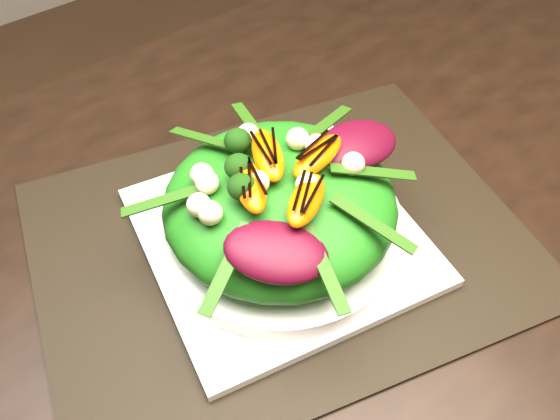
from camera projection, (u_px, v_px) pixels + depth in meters
dining_table at (432, 222)px, 0.62m from camera, size 1.60×0.90×0.75m
placemat at (280, 240)px, 0.58m from camera, size 0.53×0.46×0.00m
plate_base at (280, 235)px, 0.57m from camera, size 0.29×0.29×0.01m
salad_bowl at (280, 227)px, 0.56m from camera, size 0.24×0.24×0.02m
lettuce_mound at (280, 203)px, 0.54m from camera, size 0.28×0.28×0.07m
radicchio_leaf at (357, 144)px, 0.54m from camera, size 0.09×0.06×0.02m
orange_segment at (252, 175)px, 0.50m from camera, size 0.07×0.04×0.02m
broccoli_floret at (201, 173)px, 0.50m from camera, size 0.04×0.04×0.03m
macadamia_nut at (355, 182)px, 0.50m from camera, size 0.02×0.02×0.02m
balsamic_drizzle at (251, 167)px, 0.49m from camera, size 0.04×0.01×0.00m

